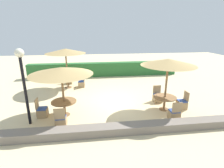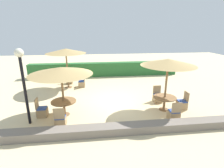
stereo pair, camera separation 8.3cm
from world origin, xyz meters
name	(u,v)px [view 1 (the left image)]	position (x,y,z in m)	size (l,w,h in m)	color
ground_plane	(113,102)	(0.00, 0.00, 0.00)	(40.00, 40.00, 0.00)	beige
hedge_row	(104,69)	(0.00, 5.94, 0.60)	(13.00, 0.70, 1.20)	#2D6B33
stone_border	(124,129)	(0.00, -3.16, 0.18)	(10.00, 0.56, 0.35)	slate
lamp_post	(22,72)	(-4.01, -1.92, 2.35)	(0.36, 0.36, 3.32)	black
parasol_front_left	(61,71)	(-2.58, -1.27, 2.22)	(2.91, 2.91, 2.39)	olive
round_table_front_left	(64,104)	(-2.58, -1.27, 0.59)	(1.20, 1.20, 0.73)	olive
patio_chair_front_left_south	(61,121)	(-2.60, -2.34, 0.26)	(0.46, 0.46, 0.93)	tan
patio_chair_front_left_west	(42,112)	(-3.63, -1.30, 0.26)	(0.46, 0.46, 0.93)	tan
parasol_front_right	(168,62)	(2.50, -1.32, 2.50)	(2.66, 2.66, 2.68)	olive
round_table_front_right	(165,99)	(2.50, -1.32, 0.58)	(1.17, 1.17, 0.71)	olive
patio_chair_front_right_east	(182,104)	(3.49, -1.31, 0.26)	(0.46, 0.46, 0.93)	tan
patio_chair_front_right_south	(174,114)	(2.53, -2.38, 0.26)	(0.46, 0.46, 0.93)	tan
patio_chair_front_right_north	(158,97)	(2.54, -0.29, 0.26)	(0.46, 0.46, 0.93)	tan
parasol_back_left	(65,51)	(-2.87, 3.00, 2.60)	(2.74, 2.74, 2.77)	olive
round_table_back_left	(68,80)	(-2.87, 3.00, 0.55)	(0.98, 0.98, 0.72)	olive
patio_chair_back_left_north	(69,80)	(-2.90, 3.97, 0.26)	(0.46, 0.46, 0.93)	tan
patio_chair_back_left_east	(82,83)	(-1.91, 3.04, 0.26)	(0.46, 0.46, 0.93)	tan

